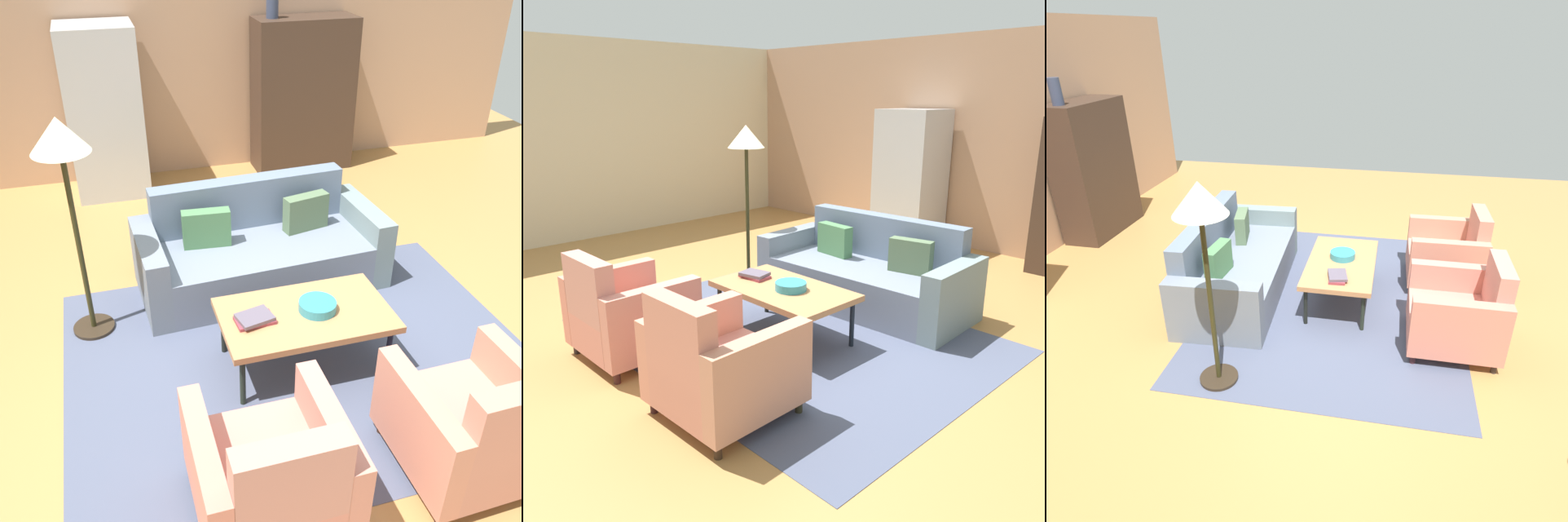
% 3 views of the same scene
% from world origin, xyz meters
% --- Properties ---
extents(ground_plane, '(10.51, 10.51, 0.00)m').
position_xyz_m(ground_plane, '(0.00, 0.00, 0.00)').
color(ground_plane, '#AD7D44').
extents(area_rug, '(3.40, 2.60, 0.01)m').
position_xyz_m(area_rug, '(0.16, -0.25, 0.00)').
color(area_rug, '#4B536B').
rests_on(area_rug, ground).
extents(couch, '(2.14, 1.01, 0.86)m').
position_xyz_m(couch, '(0.15, 0.89, 0.29)').
color(couch, slate).
rests_on(couch, ground).
extents(coffee_table, '(1.20, 0.70, 0.46)m').
position_xyz_m(coffee_table, '(0.16, -0.30, 0.42)').
color(coffee_table, black).
rests_on(coffee_table, ground).
extents(armchair_left, '(0.80, 0.80, 0.88)m').
position_xyz_m(armchair_left, '(-0.44, -1.47, 0.34)').
color(armchair_left, '#391E23').
rests_on(armchair_left, ground).
extents(armchair_right, '(0.82, 0.82, 0.88)m').
position_xyz_m(armchair_right, '(0.76, -1.47, 0.34)').
color(armchair_right, '#3C261A').
rests_on(armchair_right, ground).
extents(fruit_bowl, '(0.26, 0.26, 0.07)m').
position_xyz_m(fruit_bowl, '(0.25, -0.30, 0.49)').
color(fruit_bowl, teal).
rests_on(fruit_bowl, coffee_table).
extents(book_stack, '(0.27, 0.22, 0.05)m').
position_xyz_m(book_stack, '(-0.21, -0.31, 0.48)').
color(book_stack, brown).
rests_on(book_stack, coffee_table).
extents(cabinet, '(1.20, 0.51, 1.80)m').
position_xyz_m(cabinet, '(1.41, 3.30, 0.90)').
color(cabinet, '#3D2B21').
rests_on(cabinet, ground).
extents(vase_tall, '(0.14, 0.14, 0.31)m').
position_xyz_m(vase_tall, '(1.01, 3.29, 1.96)').
color(vase_tall, '#343D57').
rests_on(vase_tall, cabinet).
extents(floor_lamp, '(0.40, 0.40, 1.72)m').
position_xyz_m(floor_lamp, '(-1.30, 0.54, 1.44)').
color(floor_lamp, '#2F2419').
rests_on(floor_lamp, ground).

